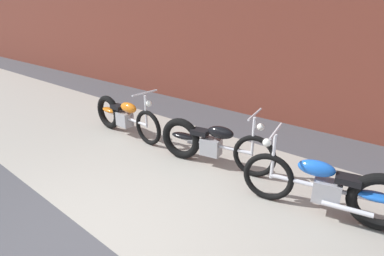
% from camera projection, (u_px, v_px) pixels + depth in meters
% --- Properties ---
extents(ground_plane, '(80.00, 80.00, 0.00)m').
position_uv_depth(ground_plane, '(97.00, 239.00, 3.44)').
color(ground_plane, '#47474C').
extents(sidewalk_slab, '(36.00, 3.50, 0.01)m').
position_uv_depth(sidewalk_slab, '(195.00, 178.00, 4.69)').
color(sidewalk_slab, '#9E998E').
rests_on(sidewalk_slab, ground).
extents(motorcycle_orange, '(2.01, 0.58, 1.03)m').
position_uv_depth(motorcycle_orange, '(122.00, 116.00, 6.23)').
color(motorcycle_orange, black).
rests_on(motorcycle_orange, ground).
extents(motorcycle_black, '(1.99, 0.66, 1.03)m').
position_uv_depth(motorcycle_black, '(207.00, 142.00, 4.97)').
color(motorcycle_black, black).
rests_on(motorcycle_black, ground).
extents(motorcycle_blue, '(1.98, 0.68, 1.03)m').
position_uv_depth(motorcycle_blue, '(334.00, 189.00, 3.68)').
color(motorcycle_blue, black).
rests_on(motorcycle_blue, ground).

